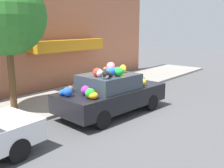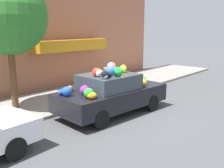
% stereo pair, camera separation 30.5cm
% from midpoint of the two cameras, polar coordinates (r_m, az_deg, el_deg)
% --- Properties ---
extents(ground_plane, '(60.00, 60.00, 0.00)m').
position_cam_midpoint_polar(ground_plane, '(9.69, -1.32, -6.21)').
color(ground_plane, '#4C4C4F').
extents(sidewalk_curb, '(24.00, 3.20, 0.11)m').
position_cam_midpoint_polar(sidewalk_curb, '(11.55, -11.53, -3.11)').
color(sidewalk_curb, gray).
rests_on(sidewalk_curb, ground).
extents(building_facade, '(18.00, 1.20, 6.42)m').
position_cam_midpoint_polar(building_facade, '(13.01, -18.06, 12.05)').
color(building_facade, '#B26B4C').
rests_on(building_facade, ground).
extents(street_tree, '(2.74, 2.74, 4.72)m').
position_cam_midpoint_polar(street_tree, '(10.00, -22.79, 13.49)').
color(street_tree, brown).
rests_on(street_tree, sidewalk_curb).
extents(fire_hydrant, '(0.20, 0.20, 0.70)m').
position_cam_midpoint_polar(fire_hydrant, '(12.06, -0.31, -0.23)').
color(fire_hydrant, '#B2B2B7').
rests_on(fire_hydrant, sidewalk_curb).
extents(art_car, '(4.29, 2.13, 1.79)m').
position_cam_midpoint_polar(art_car, '(9.36, -1.20, -1.92)').
color(art_car, black).
rests_on(art_car, ground).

